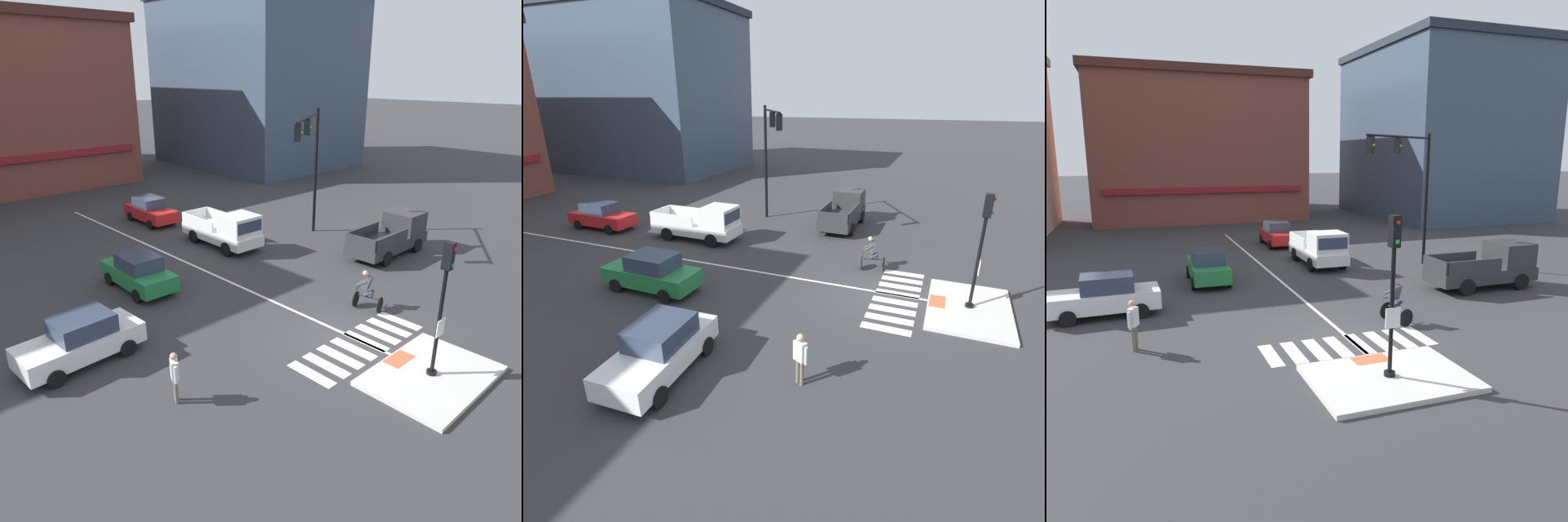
{
  "view_description": "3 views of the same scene",
  "coord_description": "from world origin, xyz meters",
  "views": [
    {
      "loc": [
        -13.14,
        -9.14,
        9.18
      ],
      "look_at": [
        0.01,
        4.71,
        1.79
      ],
      "focal_mm": 33.64,
      "sensor_mm": 36.0,
      "label": 1
    },
    {
      "loc": [
        -15.73,
        -1.87,
        7.75
      ],
      "look_at": [
        0.16,
        4.63,
        0.81
      ],
      "focal_mm": 27.98,
      "sensor_mm": 36.0,
      "label": 2
    },
    {
      "loc": [
        -6.37,
        -14.58,
        6.13
      ],
      "look_at": [
        0.03,
        3.73,
        1.98
      ],
      "focal_mm": 34.2,
      "sensor_mm": 36.0,
      "label": 3
    }
  ],
  "objects": [
    {
      "name": "crosswalk_stripe_h",
      "position": [
        2.65,
        -0.49,
        0.0
      ],
      "size": [
        0.44,
        1.8,
        0.01
      ],
      "primitive_type": "cube",
      "color": "silver",
      "rests_on": "ground"
    },
    {
      "name": "lane_centre_line",
      "position": [
        0.26,
        10.0,
        0.0
      ],
      "size": [
        0.14,
        28.0,
        0.01
      ],
      "primitive_type": "cube",
      "color": "silver",
      "rests_on": "ground"
    },
    {
      "name": "pickup_truck_white_eastbound_far",
      "position": [
        3.33,
        10.96,
        0.98
      ],
      "size": [
        2.13,
        5.14,
        2.08
      ],
      "color": "white",
      "rests_on": "ground"
    },
    {
      "name": "building_corner_right",
      "position": [
        23.47,
        30.06,
        8.27
      ],
      "size": [
        14.91,
        18.13,
        16.51
      ],
      "color": "#3D4C60",
      "rests_on": "ground"
    },
    {
      "name": "tactile_pad_front",
      "position": [
        0.0,
        -2.08,
        0.15
      ],
      "size": [
        1.1,
        0.6,
        0.01
      ],
      "primitive_type": "cube",
      "color": "#DB5B38",
      "rests_on": "traffic_island"
    },
    {
      "name": "crosswalk_stripe_b",
      "position": [
        -1.89,
        -0.49,
        0.0
      ],
      "size": [
        0.44,
        1.8,
        0.01
      ],
      "primitive_type": "cube",
      "color": "silver",
      "rests_on": "ground"
    },
    {
      "name": "ground_plane",
      "position": [
        0.0,
        0.0,
        0.0
      ],
      "size": [
        300.0,
        300.0,
        0.0
      ],
      "primitive_type": "plane",
      "color": "#333335"
    },
    {
      "name": "crosswalk_stripe_c",
      "position": [
        -1.13,
        -0.49,
        0.0
      ],
      "size": [
        0.44,
        1.8,
        0.01
      ],
      "primitive_type": "cube",
      "color": "silver",
      "rests_on": "ground"
    },
    {
      "name": "crosswalk_stripe_g",
      "position": [
        1.89,
        -0.49,
        0.0
      ],
      "size": [
        0.44,
        1.8,
        0.01
      ],
      "primitive_type": "cube",
      "color": "silver",
      "rests_on": "ground"
    },
    {
      "name": "crosswalk_stripe_a",
      "position": [
        -2.65,
        -0.49,
        0.0
      ],
      "size": [
        0.44,
        1.8,
        0.01
      ],
      "primitive_type": "cube",
      "color": "silver",
      "rests_on": "ground"
    },
    {
      "name": "car_green_westbound_far",
      "position": [
        -3.16,
        9.35,
        0.81
      ],
      "size": [
        1.9,
        4.13,
        1.64
      ],
      "color": "#237A3D",
      "rests_on": "ground"
    },
    {
      "name": "crosswalk_stripe_d",
      "position": [
        -0.38,
        -0.49,
        0.0
      ],
      "size": [
        0.44,
        1.8,
        0.01
      ],
      "primitive_type": "cube",
      "color": "silver",
      "rests_on": "ground"
    },
    {
      "name": "cyclist",
      "position": [
        2.57,
        1.07,
        0.87
      ],
      "size": [
        0.89,
        1.21,
        1.68
      ],
      "color": "black",
      "rests_on": "ground"
    },
    {
      "name": "signal_pole",
      "position": [
        0.0,
        -3.27,
        2.84
      ],
      "size": [
        0.44,
        0.38,
        4.46
      ],
      "color": "black",
      "rests_on": "traffic_island"
    },
    {
      "name": "pedestrian_at_curb_left",
      "position": [
        -6.64,
        1.36,
        0.98
      ],
      "size": [
        0.36,
        0.5,
        1.67
      ],
      "color": "#6B6051",
      "rests_on": "ground"
    },
    {
      "name": "pickup_truck_charcoal_cross_right",
      "position": [
        9.24,
        4.12,
        0.98
      ],
      "size": [
        5.11,
        2.09,
        2.08
      ],
      "color": "#2D2D30",
      "rests_on": "ground"
    },
    {
      "name": "crosswalk_stripe_f",
      "position": [
        1.13,
        -0.49,
        0.0
      ],
      "size": [
        0.44,
        1.8,
        0.01
      ],
      "primitive_type": "cube",
      "color": "silver",
      "rests_on": "ground"
    },
    {
      "name": "traffic_island",
      "position": [
        0.0,
        -3.26,
        0.07
      ],
      "size": [
        4.43,
        3.07,
        0.15
      ],
      "primitive_type": "cube",
      "color": "beige",
      "rests_on": "ground"
    },
    {
      "name": "crosswalk_stripe_e",
      "position": [
        0.38,
        -0.49,
        0.0
      ],
      "size": [
        0.44,
        1.8,
        0.01
      ],
      "primitive_type": "cube",
      "color": "silver",
      "rests_on": "ground"
    },
    {
      "name": "traffic_light_mast",
      "position": [
        7.51,
        8.59,
        5.08
      ],
      "size": [
        5.47,
        3.41,
        7.27
      ],
      "color": "black",
      "rests_on": "ground"
    },
    {
      "name": "car_red_eastbound_distant",
      "position": [
        2.85,
        18.12,
        0.81
      ],
      "size": [
        1.91,
        4.13,
        1.64
      ],
      "color": "red",
      "rests_on": "ground"
    },
    {
      "name": "car_white_cross_left",
      "position": [
        -7.66,
        5.42,
        0.81
      ],
      "size": [
        4.17,
        1.99,
        1.64
      ],
      "color": "white",
      "rests_on": "ground"
    }
  ]
}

